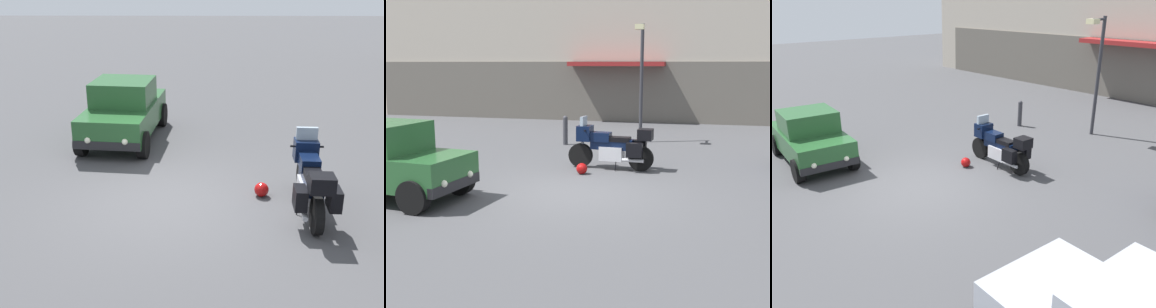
# 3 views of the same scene
# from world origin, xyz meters

# --- Properties ---
(ground_plane) EXTENTS (80.00, 80.00, 0.00)m
(ground_plane) POSITION_xyz_m (0.00, 0.00, 0.00)
(ground_plane) COLOR #424244
(motorcycle) EXTENTS (2.26, 0.78, 1.36)m
(motorcycle) POSITION_xyz_m (0.42, 2.54, 0.62)
(motorcycle) COLOR black
(motorcycle) RESTS_ON ground
(helmet) EXTENTS (0.28, 0.28, 0.28)m
(helmet) POSITION_xyz_m (-0.19, 1.77, 0.14)
(helmet) COLOR #990C0C
(helmet) RESTS_ON ground
(car_compact_side) EXTENTS (3.59, 2.02, 1.56)m
(car_compact_side) POSITION_xyz_m (-3.52, -1.35, 0.77)
(car_compact_side) COLOR #235128
(car_compact_side) RESTS_ON ground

